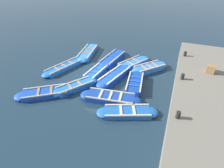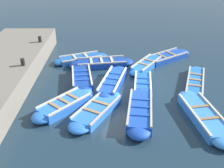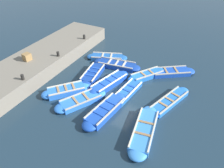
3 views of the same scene
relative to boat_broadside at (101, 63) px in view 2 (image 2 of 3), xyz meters
name	(u,v)px [view 2 (image 2 of 3)]	position (x,y,z in m)	size (l,w,h in m)	color
ground_plane	(125,85)	(1.30, -2.24, -0.19)	(120.00, 120.00, 0.00)	#1C303F
boat_broadside	(101,63)	(0.00, 0.00, 0.00)	(3.84, 1.46, 0.43)	navy
boat_outer_left	(112,82)	(0.64, -2.36, 0.02)	(1.67, 3.71, 0.46)	#1947B7
boat_drifting	(166,57)	(3.97, 1.00, -0.03)	(3.51, 2.82, 0.38)	#1947B7
boat_mid_row	(81,59)	(-1.29, 0.75, -0.04)	(3.41, 2.04, 0.36)	#1E59AD
boat_bow_out	(195,82)	(4.81, -2.27, -0.04)	(1.90, 3.87, 0.36)	blue
boat_end_of_row	(203,116)	(4.32, -5.24, -0.01)	(1.55, 4.05, 0.42)	#3884E0
boat_far_corner	(64,105)	(-1.43, -4.44, 0.01)	(2.75, 2.98, 0.45)	blue
boat_near_quay	(97,110)	(-0.04, -4.79, -0.02)	(2.44, 3.45, 0.38)	blue
boat_tucked	(143,86)	(2.12, -2.68, -0.03)	(1.13, 3.53, 0.36)	#1E59AD
boat_outer_right	(140,111)	(1.77, -4.90, 0.02)	(1.36, 3.78, 0.46)	#1947B7
boat_stern_in	(82,79)	(-0.94, -1.97, 0.01)	(1.37, 3.39, 0.46)	navy
boat_centre	(146,65)	(2.58, -0.23, 0.00)	(2.33, 3.00, 0.42)	blue
bollard_mid_north	(22,62)	(-3.74, -2.24, 1.06)	(0.20, 0.20, 0.35)	black
bollard_mid_south	(40,39)	(-3.74, 1.19, 1.06)	(0.20, 0.20, 0.35)	black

